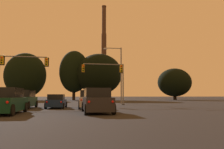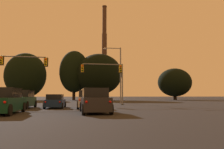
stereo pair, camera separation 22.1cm
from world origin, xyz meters
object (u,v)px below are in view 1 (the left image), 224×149
traffic_light_overhead_right (109,73)px  traffic_light_overhead_left (16,67)px  suv_left_lane_front (23,100)px  street_lamp (119,69)px  suv_right_lane_second (97,101)px  suv_right_lane_front (89,99)px  suv_left_lane_second (6,101)px  hatchback_center_lane_front (57,102)px  traffic_light_far_right (100,84)px  smokestack (104,61)px

traffic_light_overhead_right → traffic_light_overhead_left: bearing=-179.2°
suv_left_lane_front → street_lamp: (12.17, 10.56, 4.65)m
suv_right_lane_second → street_lamp: size_ratio=0.54×
suv_right_lane_front → traffic_light_overhead_right: (3.27, 6.99, 3.57)m
suv_left_lane_front → suv_left_lane_second: bearing=-85.3°
suv_left_lane_second → suv_left_lane_front: 7.17m
suv_left_lane_second → traffic_light_overhead_right: (9.56, 13.51, 3.57)m
suv_left_lane_front → hatchback_center_lane_front: bearing=1.2°
hatchback_center_lane_front → street_lamp: bearing=53.0°
suv_right_lane_second → suv_left_lane_front: 9.94m
suv_right_lane_second → suv_left_lane_front: bearing=133.2°
traffic_light_overhead_right → traffic_light_far_right: (1.85, 28.31, -0.07)m
suv_right_lane_second → suv_right_lane_front: 6.51m
traffic_light_far_right → suv_left_lane_second: bearing=-105.3°
suv_left_lane_front → traffic_light_overhead_left: traffic_light_overhead_left is taller
hatchback_center_lane_front → traffic_light_far_right: bearing=79.1°
traffic_light_overhead_right → street_lamp: 4.88m
suv_left_lane_second → suv_left_lane_front: (-0.39, 7.16, 0.00)m
suv_left_lane_second → traffic_light_overhead_left: bearing=101.9°
street_lamp → smokestack: 112.01m
suv_right_lane_second → suv_left_lane_front: (-6.90, 7.15, 0.00)m
suv_left_lane_front → traffic_light_far_right: bearing=72.8°
suv_right_lane_second → suv_left_lane_second: bearing=179.3°
traffic_light_overhead_left → traffic_light_far_right: traffic_light_far_right is taller
street_lamp → suv_left_lane_second: bearing=-123.6°
hatchback_center_lane_front → traffic_light_far_right: size_ratio=0.62×
hatchback_center_lane_front → suv_left_lane_second: bearing=-109.7°
hatchback_center_lane_front → traffic_light_overhead_left: bearing=135.9°
suv_right_lane_second → traffic_light_overhead_right: 14.29m
traffic_light_overhead_right → traffic_light_far_right: bearing=86.3°
suv_right_lane_second → hatchback_center_lane_front: size_ratio=1.18×
hatchback_center_lane_front → suv_left_lane_front: size_ratio=0.84×
traffic_light_overhead_right → suv_right_lane_front: bearing=-115.0°
suv_right_lane_second → traffic_light_far_right: size_ratio=0.73×
traffic_light_overhead_left → smokestack: (26.62, 114.10, 19.60)m
suv_right_lane_front → suv_left_lane_front: same height
traffic_light_overhead_left → suv_right_lane_second: bearing=-55.0°
suv_right_lane_front → suv_left_lane_front: (-6.69, 0.65, 0.00)m
suv_right_lane_front → street_lamp: 13.31m
suv_left_lane_second → traffic_light_far_right: size_ratio=0.73×
traffic_light_overhead_left → suv_left_lane_front: bearing=-68.4°
hatchback_center_lane_front → smokestack: smokestack is taller
hatchback_center_lane_front → traffic_light_overhead_right: traffic_light_overhead_right is taller
traffic_light_overhead_right → traffic_light_far_right: 28.37m
suv_right_lane_front → traffic_light_overhead_right: bearing=66.4°
suv_right_lane_second → hatchback_center_lane_front: (-3.55, 7.13, -0.23)m
street_lamp → suv_right_lane_second: bearing=-106.6°
suv_left_lane_second → traffic_light_far_right: bearing=74.7°
suv_left_lane_second → smokestack: 131.79m
traffic_light_overhead_left → traffic_light_overhead_right: size_ratio=1.06×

